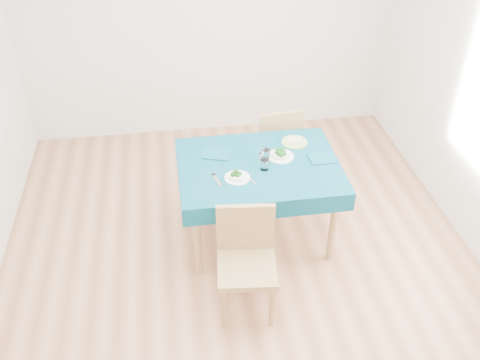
{
  "coord_description": "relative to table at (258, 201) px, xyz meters",
  "views": [
    {
      "loc": [
        -0.48,
        -3.23,
        3.23
      ],
      "look_at": [
        0.0,
        0.0,
        0.85
      ],
      "focal_mm": 40.0,
      "sensor_mm": 36.0,
      "label": 1
    }
  ],
  "objects": [
    {
      "name": "chair_near",
      "position": [
        -0.23,
        -0.82,
        0.16
      ],
      "size": [
        0.47,
        0.51,
        1.07
      ],
      "primitive_type": "cube",
      "rotation": [
        0.0,
        0.0,
        -0.1
      ],
      "color": "#987647",
      "rests_on": "ground"
    },
    {
      "name": "bread_slice",
      "position": [
        0.36,
        0.28,
        0.4
      ],
      "size": [
        0.12,
        0.12,
        0.02
      ],
      "primitive_type": "cube",
      "rotation": [
        0.0,
        0.0,
        -0.19
      ],
      "color": "beige",
      "rests_on": "side_plate"
    },
    {
      "name": "knife_near",
      "position": [
        -0.1,
        -0.18,
        0.38
      ],
      "size": [
        0.08,
        0.19,
        0.0
      ],
      "primitive_type": "cube",
      "rotation": [
        0.0,
        0.0,
        0.34
      ],
      "color": "silver",
      "rests_on": "table"
    },
    {
      "name": "side_plate",
      "position": [
        0.36,
        0.28,
        0.38
      ],
      "size": [
        0.22,
        0.22,
        0.01
      ],
      "primitive_type": "cylinder",
      "color": "#ACCA62",
      "rests_on": "table"
    },
    {
      "name": "bowl_near",
      "position": [
        -0.2,
        -0.17,
        0.41
      ],
      "size": [
        0.21,
        0.21,
        0.06
      ],
      "primitive_type": null,
      "color": "white",
      "rests_on": "table"
    },
    {
      "name": "tumbler_center",
      "position": [
        0.07,
        0.07,
        0.42
      ],
      "size": [
        0.07,
        0.07,
        0.09
      ],
      "primitive_type": "cylinder",
      "color": "white",
      "rests_on": "table"
    },
    {
      "name": "tumbler_side",
      "position": [
        0.03,
        -0.07,
        0.42
      ],
      "size": [
        0.07,
        0.07,
        0.09
      ],
      "primitive_type": "cylinder",
      "color": "white",
      "rests_on": "table"
    },
    {
      "name": "napkin_far",
      "position": [
        0.54,
        -0.01,
        0.39
      ],
      "size": [
        0.23,
        0.16,
        0.01
      ],
      "primitive_type": "cube",
      "rotation": [
        0.0,
        0.0,
        0.02
      ],
      "color": "#0B4C61",
      "rests_on": "table"
    },
    {
      "name": "table",
      "position": [
        0.0,
        0.0,
        0.0
      ],
      "size": [
        1.32,
        1.0,
        0.76
      ],
      "primitive_type": "cube",
      "color": "#084358",
      "rests_on": "ground"
    },
    {
      "name": "bowl_far",
      "position": [
        0.2,
        0.08,
        0.41
      ],
      "size": [
        0.22,
        0.22,
        0.07
      ],
      "primitive_type": null,
      "color": "white",
      "rests_on": "table"
    },
    {
      "name": "knife_far",
      "position": [
        0.47,
        -0.02,
        0.38
      ],
      "size": [
        0.09,
        0.21,
        0.0
      ],
      "primitive_type": "cube",
      "rotation": [
        0.0,
        0.0,
        -0.36
      ],
      "color": "silver",
      "rests_on": "table"
    },
    {
      "name": "napkin_near",
      "position": [
        -0.33,
        0.19,
        0.39
      ],
      "size": [
        0.26,
        0.22,
        0.01
      ],
      "primitive_type": "cube",
      "rotation": [
        0.0,
        0.0,
        -0.32
      ],
      "color": "#0B4C61",
      "rests_on": "table"
    },
    {
      "name": "fork_near",
      "position": [
        -0.36,
        -0.17,
        0.38
      ],
      "size": [
        0.07,
        0.18,
        0.0
      ],
      "primitive_type": "cube",
      "rotation": [
        0.0,
        0.0,
        0.24
      ],
      "color": "silver",
      "rests_on": "table"
    },
    {
      "name": "room_shell",
      "position": [
        -0.2,
        -0.32,
        0.97
      ],
      "size": [
        4.02,
        4.52,
        2.73
      ],
      "color": "#996140",
      "rests_on": "ground"
    },
    {
      "name": "chair_far",
      "position": [
        0.32,
        0.84,
        0.13
      ],
      "size": [
        0.44,
        0.48,
        1.02
      ],
      "primitive_type": "cube",
      "rotation": [
        0.0,
        0.0,
        3.22
      ],
      "color": "#987647",
      "rests_on": "ground"
    },
    {
      "name": "fork_far",
      "position": [
        0.03,
        0.08,
        0.38
      ],
      "size": [
        0.05,
        0.17,
        0.0
      ],
      "primitive_type": "cube",
      "rotation": [
        0.0,
        0.0,
        -0.17
      ],
      "color": "silver",
      "rests_on": "table"
    }
  ]
}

